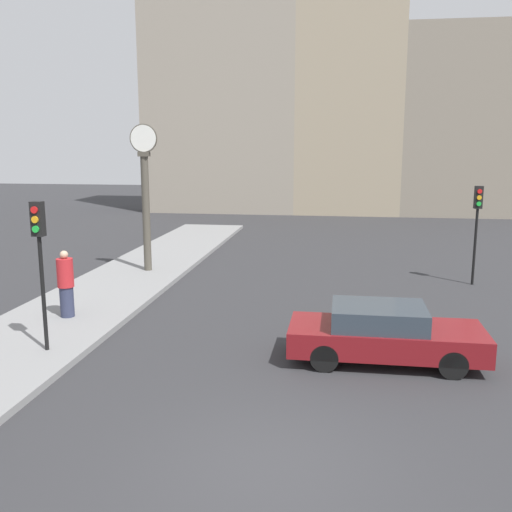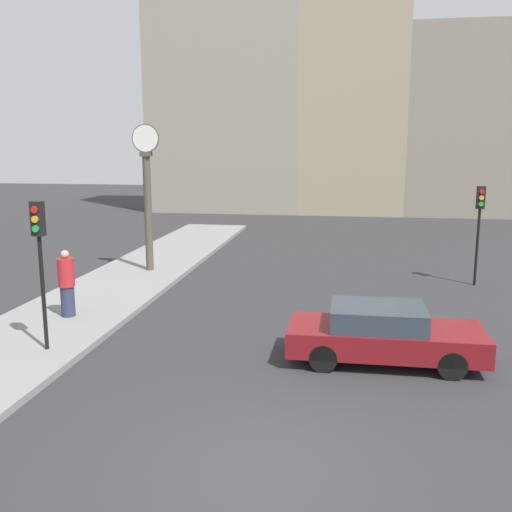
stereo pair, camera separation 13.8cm
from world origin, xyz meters
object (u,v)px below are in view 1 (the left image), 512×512
object	(u,v)px
traffic_light_near	(39,244)
pedestrian_red_top	(66,284)
sedan_car	(384,333)
street_clock	(146,196)
traffic_light_far	(477,214)

from	to	relation	value
traffic_light_near	pedestrian_red_top	xyz separation A→B (m)	(-0.74, 2.49, -1.53)
sedan_car	street_clock	bearing A→B (deg)	136.49
sedan_car	pedestrian_red_top	size ratio (longest dim) A/B	2.33
traffic_light_near	pedestrian_red_top	distance (m)	3.02
traffic_light_far	pedestrian_red_top	xyz separation A→B (m)	(-11.82, -6.12, -1.39)
street_clock	sedan_car	bearing A→B (deg)	-43.51
traffic_light_near	traffic_light_far	size ratio (longest dim) A/B	0.99
sedan_car	street_clock	size ratio (longest dim) A/B	0.79
traffic_light_near	street_clock	bearing A→B (deg)	93.73
street_clock	traffic_light_near	bearing A→B (deg)	-86.27
sedan_car	street_clock	world-z (taller)	street_clock
traffic_light_near	sedan_car	bearing A→B (deg)	6.25
street_clock	pedestrian_red_top	xyz separation A→B (m)	(-0.19, -6.01, -1.87)
sedan_car	traffic_light_far	distance (m)	8.74
street_clock	pedestrian_red_top	bearing A→B (deg)	-91.80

